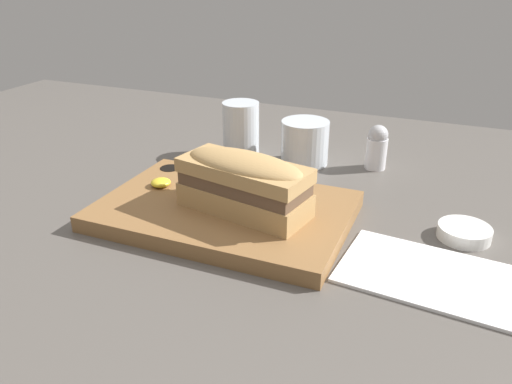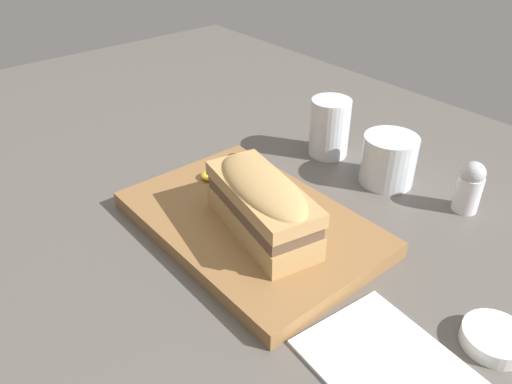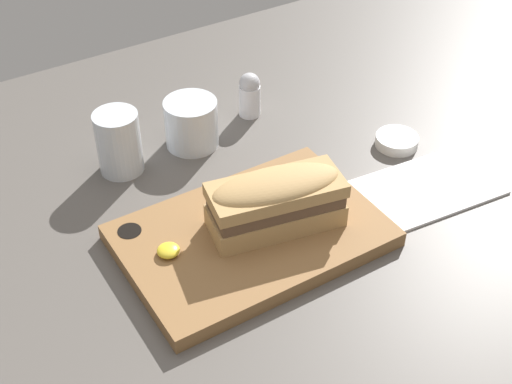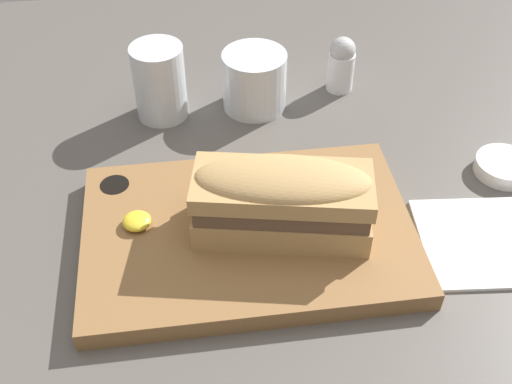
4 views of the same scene
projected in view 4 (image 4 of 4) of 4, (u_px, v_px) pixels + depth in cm
name	position (u px, v px, depth cm)	size (l,w,h in cm)	color
dining_table	(317.00, 246.00, 67.23)	(188.95, 117.45, 2.00)	#56514C
serving_board	(247.00, 233.00, 65.68)	(33.41, 22.39, 2.26)	olive
sandwich	(282.00, 196.00, 61.95)	(18.32, 10.42, 7.90)	tan
mustard_dollop	(137.00, 221.00, 64.58)	(2.89, 2.89, 1.15)	yellow
water_glass	(160.00, 86.00, 79.78)	(6.51, 6.51, 9.61)	silver
wine_glass	(254.00, 83.00, 81.62)	(8.17, 8.17, 7.56)	silver
salt_shaker	(341.00, 64.00, 84.24)	(3.51, 3.51, 7.58)	white
condiment_dish	(504.00, 167.00, 73.67)	(6.62, 6.62, 1.68)	white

